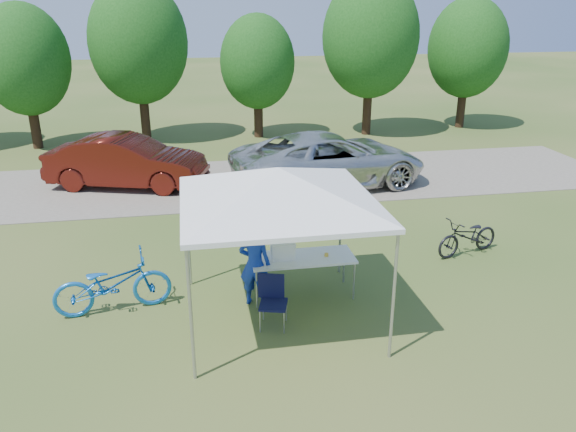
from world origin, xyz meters
name	(u,v)px	position (x,y,z in m)	size (l,w,h in m)	color
ground	(279,316)	(0.00, 0.00, 0.00)	(100.00, 100.00, 0.00)	#2D5119
gravel_strip	(236,182)	(0.00, 8.00, 0.01)	(24.00, 5.00, 0.02)	gray
canopy	(278,172)	(0.00, 0.00, 2.65)	(4.53, 4.53, 3.00)	#A5A5AA
treeline	(211,48)	(-0.29, 14.05, 3.53)	(24.89, 4.28, 6.30)	#382314
folding_table	(302,259)	(0.56, 0.70, 0.74)	(1.91, 0.80, 0.79)	white
folding_chair	(272,296)	(-0.14, -0.20, 0.52)	(0.56, 0.58, 0.89)	black
cooler	(283,250)	(0.19, 0.70, 0.95)	(0.44, 0.30, 0.32)	white
ice_cream_cup	(326,255)	(1.01, 0.65, 0.82)	(0.08, 0.08, 0.06)	gold
cyclist	(255,264)	(-0.34, 0.53, 0.79)	(0.58, 0.38, 1.59)	#132FA0
bike_blue	(113,284)	(-2.86, 0.73, 0.53)	(0.71, 2.04, 1.07)	blue
bike_dark	(468,236)	(4.49, 1.85, 0.42)	(0.56, 1.60, 0.84)	black
minivan	(329,160)	(2.70, 7.11, 0.82)	(2.67, 5.79, 1.61)	silver
sedan	(127,162)	(-3.21, 8.13, 0.78)	(1.61, 4.62, 1.52)	#4F140D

